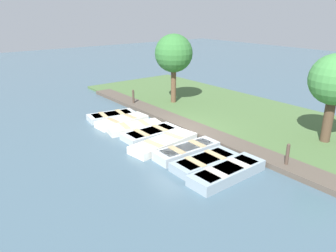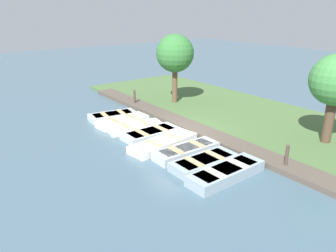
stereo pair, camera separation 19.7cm
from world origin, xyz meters
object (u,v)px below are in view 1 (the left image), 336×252
rowboat_1 (122,121)px  mooring_post_near (133,98)px  rowboat_6 (205,162)px  rowboat_0 (112,116)px  mooring_post_far (287,156)px  park_tree_far_left (174,54)px  rowboat_2 (135,127)px  rowboat_3 (151,133)px  rowboat_7 (227,172)px  rowboat_4 (164,143)px  rowboat_5 (187,151)px  park_tree_left (335,81)px

rowboat_1 → mooring_post_near: 3.50m
rowboat_6 → mooring_post_near: 9.30m
rowboat_0 → mooring_post_far: (-2.35, 9.70, 0.38)m
park_tree_far_left → rowboat_2: bearing=29.1°
rowboat_2 → rowboat_3: size_ratio=1.03×
rowboat_3 → mooring_post_far: mooring_post_far is taller
rowboat_0 → park_tree_far_left: bearing=-168.7°
rowboat_7 → park_tree_far_left: 10.51m
rowboat_0 → rowboat_1: bearing=98.9°
rowboat_4 → rowboat_3: bearing=-107.3°
rowboat_2 → mooring_post_far: mooring_post_far is taller
rowboat_3 → mooring_post_far: bearing=109.1°
rowboat_6 → mooring_post_near: size_ratio=2.60×
rowboat_3 → mooring_post_near: bearing=-113.7°
rowboat_2 → rowboat_3: (-0.15, 1.25, 0.00)m
mooring_post_far → park_tree_far_left: size_ratio=0.24×
rowboat_6 → rowboat_5: bearing=-95.0°
rowboat_1 → park_tree_far_left: size_ratio=0.64×
rowboat_1 → park_tree_far_left: park_tree_far_left is taller
rowboat_1 → rowboat_2: rowboat_1 is taller
rowboat_5 → rowboat_7: bearing=88.2°
rowboat_0 → mooring_post_near: 2.77m
rowboat_0 → mooring_post_near: bearing=-139.9°
rowboat_3 → park_tree_far_left: size_ratio=0.63×
rowboat_1 → rowboat_7: bearing=87.4°
rowboat_4 → rowboat_0: bearing=-97.9°
rowboat_1 → rowboat_4: size_ratio=0.82×
rowboat_2 → mooring_post_near: size_ratio=2.70×
rowboat_7 → rowboat_5: bearing=-93.9°
rowboat_0 → rowboat_4: (0.05, 4.98, 0.01)m
rowboat_6 → rowboat_7: 1.16m
rowboat_4 → mooring_post_far: 5.31m
park_tree_far_left → rowboat_4: bearing=47.7°
rowboat_0 → mooring_post_far: size_ratio=2.55×
rowboat_2 → rowboat_4: bearing=98.7°
rowboat_0 → rowboat_3: bearing=102.0°
park_tree_far_left → mooring_post_far: bearing=76.9°
rowboat_3 → rowboat_4: bearing=79.5°
rowboat_2 → rowboat_6: 5.21m
rowboat_1 → rowboat_5: size_ratio=0.96×
mooring_post_far → park_tree_left: park_tree_left is taller
rowboat_3 → mooring_post_near: size_ratio=2.62×
rowboat_5 → park_tree_far_left: 8.50m
rowboat_6 → rowboat_4: bearing=-87.4°
rowboat_3 → rowboat_6: rowboat_6 is taller
park_tree_far_left → park_tree_left: park_tree_far_left is taller
rowboat_4 → park_tree_far_left: size_ratio=0.78×
mooring_post_far → park_tree_left: size_ratio=0.26×
rowboat_0 → park_tree_left: park_tree_left is taller
rowboat_1 → rowboat_6: (-0.04, 6.44, 0.02)m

